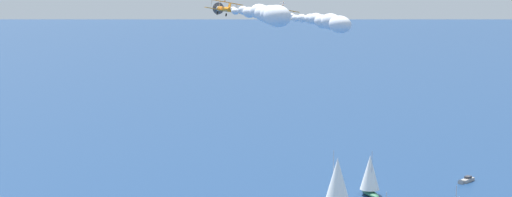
{
  "coord_description": "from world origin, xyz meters",
  "views": [
    {
      "loc": [
        41.71,
        -159.81,
        50.0
      ],
      "look_at": [
        -0.75,
        1.03,
        26.23
      ],
      "focal_mm": 60.23,
      "sensor_mm": 36.0,
      "label": 1
    }
  ],
  "objects_px": {
    "sailboat_outer_ring_c": "(370,175)",
    "wingwalker_wingman": "(283,5)",
    "sailboat_outer_ring_d": "(337,183)",
    "motorboat_outer_ring_b": "(466,180)",
    "biplane_lead": "(224,8)",
    "biplane_wingman": "(281,15)"
  },
  "relations": [
    {
      "from": "biplane_lead",
      "to": "sailboat_outer_ring_c",
      "type": "bearing_deg",
      "value": 57.16
    },
    {
      "from": "sailboat_outer_ring_c",
      "to": "wingwalker_wingman",
      "type": "bearing_deg",
      "value": -122.05
    },
    {
      "from": "wingwalker_wingman",
      "to": "sailboat_outer_ring_d",
      "type": "bearing_deg",
      "value": 47.53
    },
    {
      "from": "sailboat_outer_ring_c",
      "to": "biplane_wingman",
      "type": "distance_m",
      "value": 47.24
    },
    {
      "from": "sailboat_outer_ring_c",
      "to": "biplane_lead",
      "type": "height_order",
      "value": "biplane_lead"
    },
    {
      "from": "sailboat_outer_ring_c",
      "to": "biplane_lead",
      "type": "bearing_deg",
      "value": -122.84
    },
    {
      "from": "motorboat_outer_ring_b",
      "to": "biplane_lead",
      "type": "relative_size",
      "value": 0.88
    },
    {
      "from": "sailboat_outer_ring_c",
      "to": "biplane_lead",
      "type": "xyz_separation_m",
      "value": [
        -23.71,
        -36.74,
        39.17
      ]
    },
    {
      "from": "wingwalker_wingman",
      "to": "biplane_lead",
      "type": "bearing_deg",
      "value": -124.32
    },
    {
      "from": "sailboat_outer_ring_c",
      "to": "wingwalker_wingman",
      "type": "height_order",
      "value": "wingwalker_wingman"
    },
    {
      "from": "motorboat_outer_ring_b",
      "to": "sailboat_outer_ring_d",
      "type": "height_order",
      "value": "sailboat_outer_ring_d"
    },
    {
      "from": "sailboat_outer_ring_c",
      "to": "wingwalker_wingman",
      "type": "distance_m",
      "value": 48.72
    },
    {
      "from": "sailboat_outer_ring_c",
      "to": "sailboat_outer_ring_d",
      "type": "height_order",
      "value": "sailboat_outer_ring_d"
    },
    {
      "from": "biplane_wingman",
      "to": "motorboat_outer_ring_b",
      "type": "bearing_deg",
      "value": 49.52
    },
    {
      "from": "sailboat_outer_ring_c",
      "to": "sailboat_outer_ring_d",
      "type": "xyz_separation_m",
      "value": [
        -5.36,
        -13.48,
        1.0
      ]
    },
    {
      "from": "sailboat_outer_ring_c",
      "to": "biplane_lead",
      "type": "distance_m",
      "value": 58.71
    },
    {
      "from": "biplane_lead",
      "to": "wingwalker_wingman",
      "type": "xyz_separation_m",
      "value": [
        8.61,
        12.61,
        0.36
      ]
    },
    {
      "from": "sailboat_outer_ring_d",
      "to": "biplane_lead",
      "type": "xyz_separation_m",
      "value": [
        -18.35,
        -23.26,
        38.17
      ]
    },
    {
      "from": "motorboat_outer_ring_b",
      "to": "sailboat_outer_ring_c",
      "type": "relative_size",
      "value": 0.57
    },
    {
      "from": "biplane_lead",
      "to": "wingwalker_wingman",
      "type": "bearing_deg",
      "value": 55.68
    },
    {
      "from": "biplane_lead",
      "to": "biplane_wingman",
      "type": "height_order",
      "value": "biplane_lead"
    },
    {
      "from": "sailboat_outer_ring_d",
      "to": "motorboat_outer_ring_b",
      "type": "bearing_deg",
      "value": 50.32
    }
  ]
}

